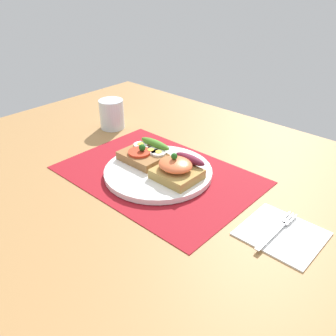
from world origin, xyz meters
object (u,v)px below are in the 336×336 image
at_px(napkin, 280,234).
at_px(fork, 278,229).
at_px(drinking_glass, 112,114).
at_px(plate, 158,172).
at_px(sandwich_salmon, 177,169).
at_px(sandwich_egg_tomato, 145,153).

bearing_deg(napkin, fork, 157.47).
relative_size(napkin, fork, 1.02).
distance_m(napkin, fork, 0.01).
bearing_deg(drinking_glass, plate, -20.38).
height_order(sandwich_salmon, fork, sandwich_salmon).
relative_size(sandwich_egg_tomato, napkin, 0.75).
height_order(sandwich_egg_tomato, drinking_glass, drinking_glass).
relative_size(fork, drinking_glass, 1.61).
distance_m(plate, napkin, 0.30).
bearing_deg(fork, plate, 179.78).
relative_size(sandwich_salmon, fork, 0.74).
relative_size(plate, sandwich_egg_tomato, 2.38).
xyz_separation_m(sandwich_egg_tomato, sandwich_salmon, (0.11, -0.01, 0.01)).
relative_size(plate, fork, 1.82).
relative_size(sandwich_egg_tomato, fork, 0.77).
height_order(sandwich_egg_tomato, napkin, sandwich_egg_tomato).
height_order(plate, fork, plate).
bearing_deg(plate, fork, -0.22).
bearing_deg(sandwich_egg_tomato, sandwich_salmon, -5.84).
distance_m(plate, sandwich_salmon, 0.06).
distance_m(plate, drinking_glass, 0.30).
distance_m(plate, fork, 0.29).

